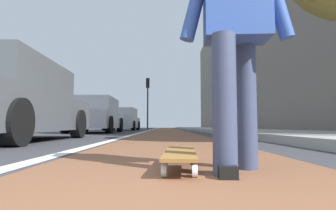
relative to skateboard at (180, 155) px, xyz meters
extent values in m
plane|color=#38383D|center=(8.86, 0.01, -0.09)|extent=(80.00, 80.00, 0.00)
cube|color=brown|center=(22.86, 0.01, -0.09)|extent=(56.00, 2.01, 0.00)
cube|color=silver|center=(18.86, 1.16, -0.09)|extent=(52.00, 0.16, 0.01)
cube|color=#9E9B93|center=(16.86, -3.31, -0.02)|extent=(52.00, 3.20, 0.14)
cube|color=slate|center=(20.86, -6.06, 5.95)|extent=(40.00, 1.20, 12.08)
cylinder|color=white|center=(0.31, 0.06, -0.06)|extent=(0.07, 0.03, 0.07)
cylinder|color=white|center=(0.29, -0.11, -0.06)|extent=(0.07, 0.03, 0.07)
cylinder|color=white|center=(-0.29, 0.11, -0.06)|extent=(0.07, 0.03, 0.07)
cylinder|color=white|center=(-0.31, -0.06, -0.06)|extent=(0.07, 0.03, 0.07)
cube|color=silver|center=(0.30, -0.02, -0.01)|extent=(0.07, 0.12, 0.02)
cube|color=silver|center=(-0.30, 0.02, -0.01)|extent=(0.07, 0.12, 0.02)
cube|color=olive|center=(0.00, 0.00, 0.01)|extent=(0.85, 0.26, 0.02)
cylinder|color=#384260|center=(-0.26, -0.24, 0.32)|extent=(0.14, 0.14, 0.82)
cylinder|color=#384260|center=(-0.02, -0.44, 0.32)|extent=(0.14, 0.14, 0.82)
cube|color=black|center=(-0.26, -0.24, -0.06)|extent=(0.27, 0.12, 0.07)
cube|color=#4C5156|center=(3.32, 3.01, 0.45)|extent=(4.60, 1.86, 0.70)
cube|color=#4C5156|center=(3.17, 3.01, 1.10)|extent=(2.54, 1.68, 0.60)
cube|color=#4C606B|center=(4.43, 3.03, 1.10)|extent=(0.07, 1.56, 0.51)
cylinder|color=black|center=(4.72, 3.88, 0.24)|extent=(0.68, 0.23, 0.67)
cylinder|color=black|center=(4.75, 2.20, 0.24)|extent=(0.68, 0.23, 0.67)
cylinder|color=black|center=(1.93, 2.14, 0.24)|extent=(0.68, 0.23, 0.67)
cube|color=silver|center=(10.06, 3.12, 0.45)|extent=(4.38, 1.82, 0.70)
cube|color=silver|center=(9.91, 3.12, 1.10)|extent=(2.42, 1.66, 0.60)
cube|color=#4C606B|center=(11.11, 3.13, 1.10)|extent=(0.06, 1.55, 0.51)
cylinder|color=black|center=(11.40, 3.98, 0.24)|extent=(0.68, 0.23, 0.68)
cylinder|color=black|center=(11.42, 2.30, 0.24)|extent=(0.68, 0.23, 0.68)
cylinder|color=black|center=(8.70, 3.94, 0.24)|extent=(0.68, 0.23, 0.68)
cylinder|color=black|center=(8.72, 2.26, 0.24)|extent=(0.68, 0.23, 0.68)
cube|color=#B7B7BC|center=(16.62, 2.99, 0.43)|extent=(4.15, 1.98, 0.70)
cube|color=#B7B7BC|center=(16.47, 2.99, 1.08)|extent=(2.30, 1.79, 0.60)
cube|color=#4C606B|center=(17.60, 2.97, 1.08)|extent=(0.07, 1.67, 0.51)
cylinder|color=black|center=(17.91, 3.87, 0.22)|extent=(0.63, 0.23, 0.62)
cylinder|color=black|center=(17.87, 2.07, 0.22)|extent=(0.63, 0.23, 0.62)
cylinder|color=black|center=(15.36, 3.92, 0.22)|extent=(0.63, 0.23, 0.62)
cylinder|color=black|center=(15.32, 2.12, 0.22)|extent=(0.63, 0.23, 0.62)
cylinder|color=#2D2D2D|center=(20.47, 1.56, 1.62)|extent=(0.12, 0.12, 3.43)
cube|color=black|center=(20.47, 1.56, 3.74)|extent=(0.24, 0.28, 0.80)
sphere|color=#360606|center=(20.60, 1.56, 4.00)|extent=(0.16, 0.16, 0.16)
sphere|color=#392907|center=(20.60, 1.56, 3.74)|extent=(0.16, 0.16, 0.16)
sphere|color=green|center=(20.60, 1.56, 3.48)|extent=(0.16, 0.16, 0.16)
camera|label=1|loc=(-1.82, 0.10, 0.19)|focal=29.17mm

